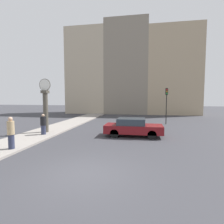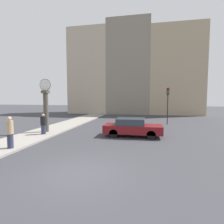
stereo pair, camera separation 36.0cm
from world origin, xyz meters
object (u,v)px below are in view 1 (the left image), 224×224
pedestrian_tan_coat (11,133)px  sedan_car (133,127)px  pedestrian_black_jacket (43,124)px  traffic_light_far (167,99)px  street_clock (46,107)px

pedestrian_tan_coat → sedan_car: bearing=37.3°
pedestrian_black_jacket → pedestrian_tan_coat: pedestrian_tan_coat is taller
sedan_car → pedestrian_tan_coat: pedestrian_tan_coat is taller
sedan_car → traffic_light_far: bearing=63.9°
pedestrian_black_jacket → street_clock: bearing=109.3°
sedan_car → pedestrian_black_jacket: pedestrian_black_jacket is taller
street_clock → pedestrian_tan_coat: street_clock is taller
traffic_light_far → pedestrian_tan_coat: (-9.81, -11.74, -1.86)m
pedestrian_tan_coat → pedestrian_black_jacket: bearing=95.7°
traffic_light_far → pedestrian_tan_coat: size_ratio=2.25×
street_clock → pedestrian_black_jacket: size_ratio=2.75×
pedestrian_black_jacket → pedestrian_tan_coat: bearing=-84.3°
street_clock → pedestrian_black_jacket: 1.64m
sedan_car → traffic_light_far: size_ratio=1.09×
pedestrian_black_jacket → pedestrian_tan_coat: size_ratio=0.89×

